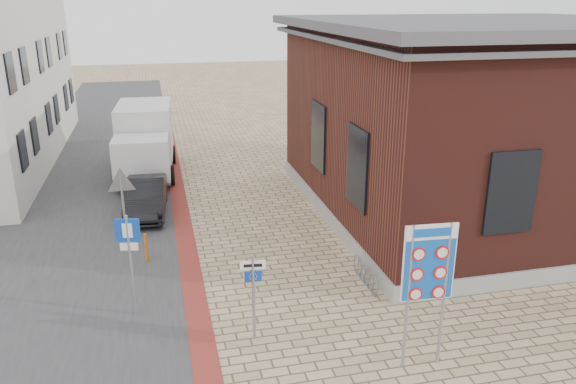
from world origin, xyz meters
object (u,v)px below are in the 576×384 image
sedan (146,197)px  border_sign (429,265)px  parking_sign (129,248)px  bollard (146,248)px  essen_sign (253,286)px  box_truck (145,140)px

sedan → border_sign: bearing=-57.7°
sedan → parking_sign: size_ratio=1.45×
border_sign → bollard: (-5.71, 6.50, -1.92)m
essen_sign → bollard: (-2.41, 4.70, -0.92)m
box_truck → bollard: (-0.02, -9.18, -1.10)m
sedan → bollard: bearing=-86.1°
sedan → bollard: (-0.01, -4.13, -0.19)m
bollard → box_truck: bearing=89.8°
box_truck → bollard: box_truck is taller
border_sign → essen_sign: border_sign is taller
sedan → essen_sign: (2.40, -8.83, 0.73)m
box_truck → bollard: 9.25m
box_truck → border_sign: size_ratio=1.80×
parking_sign → bollard: (0.29, 3.00, -1.37)m
box_truck → essen_sign: (2.39, -13.88, -0.18)m
sedan → essen_sign: essen_sign is taller
essen_sign → parking_sign: 3.22m
border_sign → parking_sign: bearing=153.5°
bollard → parking_sign: bearing=-95.4°
sedan → border_sign: size_ratio=1.18×
bollard → sedan: bearing=89.8°
box_truck → bollard: size_ratio=6.56×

